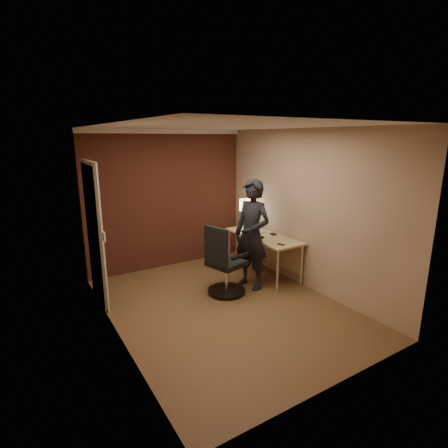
{
  "coord_description": "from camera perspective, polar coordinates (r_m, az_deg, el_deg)",
  "views": [
    {
      "loc": [
        -2.41,
        -3.93,
        2.36
      ],
      "look_at": [
        0.35,
        0.55,
        1.05
      ],
      "focal_mm": 28.0,
      "sensor_mm": 36.0,
      "label": 1
    }
  ],
  "objects": [
    {
      "name": "person",
      "position": [
        5.5,
        4.59,
        -1.77
      ],
      "size": [
        0.57,
        0.72,
        1.74
      ],
      "primitive_type": "imported",
      "rotation": [
        0.0,
        0.0,
        -1.31
      ],
      "color": "black",
      "rests_on": "ground"
    },
    {
      "name": "mouse",
      "position": [
        5.86,
        6.01,
        -2.11
      ],
      "size": [
        0.06,
        0.1,
        0.03
      ],
      "primitive_type": "cube",
      "rotation": [
        0.0,
        0.0,
        -0.01
      ],
      "color": "black",
      "rests_on": "desk"
    },
    {
      "name": "phone",
      "position": [
        5.53,
        9.31,
        -3.31
      ],
      "size": [
        0.09,
        0.13,
        0.01
      ],
      "primitive_type": "cube",
      "rotation": [
        0.0,
        0.0,
        0.32
      ],
      "color": "black",
      "rests_on": "desk"
    },
    {
      "name": "laptop",
      "position": [
        6.22,
        4.92,
        -0.66
      ],
      "size": [
        0.35,
        0.29,
        0.23
      ],
      "color": "silver",
      "rests_on": "desk"
    },
    {
      "name": "wallet",
      "position": [
        6.07,
        8.01,
        -1.64
      ],
      "size": [
        0.12,
        0.13,
        0.02
      ],
      "primitive_type": "cube",
      "rotation": [
        0.0,
        0.0,
        -0.28
      ],
      "color": "black",
      "rests_on": "desk"
    },
    {
      "name": "room",
      "position": [
        5.96,
        -10.17,
        4.18
      ],
      "size": [
        4.0,
        4.0,
        4.0
      ],
      "color": "brown",
      "rests_on": "ground"
    },
    {
      "name": "desk",
      "position": [
        6.1,
        6.94,
        -2.88
      ],
      "size": [
        0.6,
        1.5,
        0.73
      ],
      "color": "#D3BA79",
      "rests_on": "ground"
    },
    {
      "name": "office_chair",
      "position": [
        5.32,
        -0.08,
        -6.76
      ],
      "size": [
        0.6,
        0.67,
        1.07
      ],
      "color": "black",
      "rests_on": "ground"
    },
    {
      "name": "desk_lamp",
      "position": [
        6.4,
        3.89,
        3.01
      ],
      "size": [
        0.22,
        0.22,
        0.54
      ],
      "color": "silver",
      "rests_on": "desk"
    }
  ]
}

